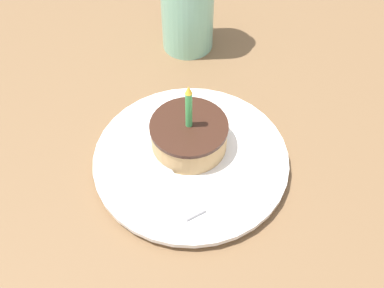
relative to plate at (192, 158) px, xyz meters
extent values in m
cube|color=brown|center=(-0.01, 0.00, -0.03)|extent=(2.40, 2.40, 0.04)
cylinder|color=white|center=(0.00, 0.00, 0.00)|extent=(0.23, 0.23, 0.02)
cylinder|color=white|center=(0.00, 0.00, 0.00)|extent=(0.24, 0.24, 0.01)
cylinder|color=tan|center=(-0.01, 0.01, 0.02)|extent=(0.09, 0.09, 0.03)
cylinder|color=#381E14|center=(-0.01, 0.01, 0.04)|extent=(0.09, 0.09, 0.01)
cylinder|color=#4CBF66|center=(-0.01, 0.01, 0.07)|extent=(0.01, 0.01, 0.05)
cone|color=yellow|center=(-0.01, 0.01, 0.10)|extent=(0.01, 0.01, 0.01)
cube|color=#B2B2B7|center=(-0.04, -0.02, 0.01)|extent=(0.12, 0.07, 0.00)
cube|color=#B2B2B7|center=(0.03, -0.06, 0.01)|extent=(0.05, 0.04, 0.00)
camera|label=1|loc=(0.18, -0.28, 0.44)|focal=42.00mm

